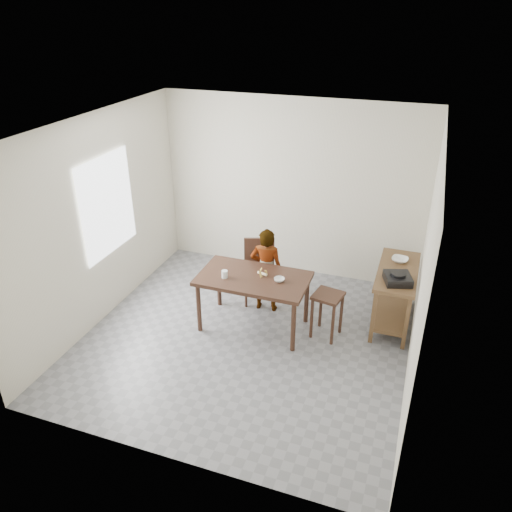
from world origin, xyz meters
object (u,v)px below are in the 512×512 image
(dining_table, at_px, (253,302))
(child, at_px, (266,270))
(prep_counter, at_px, (394,296))
(stool, at_px, (327,315))
(dining_chair, at_px, (259,273))

(dining_table, bearing_deg, child, 87.52)
(child, bearing_deg, prep_counter, -177.79)
(dining_table, bearing_deg, stool, 7.36)
(child, xyz_separation_m, dining_chair, (-0.16, 0.18, -0.16))
(prep_counter, bearing_deg, child, -172.10)
(dining_chair, relative_size, stool, 1.46)
(dining_table, xyz_separation_m, stool, (0.95, 0.12, -0.07))
(dining_table, relative_size, child, 1.15)
(prep_counter, distance_m, dining_chair, 1.86)
(prep_counter, xyz_separation_m, stool, (-0.77, -0.58, -0.09))
(child, height_order, dining_chair, child)
(child, relative_size, dining_chair, 1.36)
(prep_counter, relative_size, stool, 1.96)
(child, height_order, stool, child)
(dining_table, relative_size, stool, 2.28)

